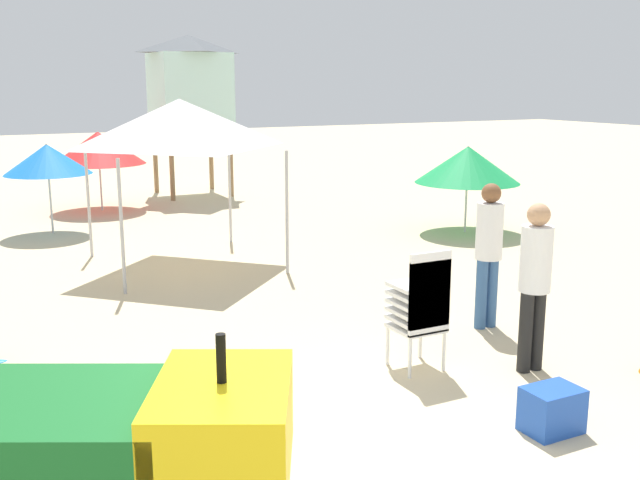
{
  "coord_description": "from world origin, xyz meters",
  "views": [
    {
      "loc": [
        -2.54,
        -4.6,
        2.94
      ],
      "look_at": [
        1.33,
        2.95,
        1.11
      ],
      "focal_mm": 41.39,
      "sensor_mm": 36.0,
      "label": 1
    }
  ],
  "objects_px": {
    "lifeguard_near_left": "(489,245)",
    "beach_umbrella_mid": "(98,148)",
    "popup_canopy": "(180,123)",
    "beach_umbrella_far": "(468,165)",
    "stacked_plastic_chairs": "(422,302)",
    "beach_umbrella_left": "(47,159)",
    "cooler_box": "(552,410)",
    "lifeguard_near_center": "(535,276)",
    "utility_cart": "(90,447)",
    "lifeguard_tower": "(189,80)"
  },
  "relations": [
    {
      "from": "lifeguard_near_left",
      "to": "beach_umbrella_left",
      "type": "height_order",
      "value": "lifeguard_near_left"
    },
    {
      "from": "utility_cart",
      "to": "lifeguard_tower",
      "type": "xyz_separation_m",
      "value": [
        5.23,
        14.53,
        2.2
      ]
    },
    {
      "from": "stacked_plastic_chairs",
      "to": "beach_umbrella_far",
      "type": "distance_m",
      "value": 7.47
    },
    {
      "from": "lifeguard_near_center",
      "to": "beach_umbrella_mid",
      "type": "distance_m",
      "value": 12.16
    },
    {
      "from": "utility_cart",
      "to": "lifeguard_near_left",
      "type": "xyz_separation_m",
      "value": [
        5.09,
        2.46,
        0.24
      ]
    },
    {
      "from": "beach_umbrella_left",
      "to": "lifeguard_tower",
      "type": "bearing_deg",
      "value": 42.42
    },
    {
      "from": "lifeguard_near_left",
      "to": "beach_umbrella_mid",
      "type": "relative_size",
      "value": 0.84
    },
    {
      "from": "lifeguard_tower",
      "to": "lifeguard_near_center",
      "type": "bearing_deg",
      "value": -92.68
    },
    {
      "from": "lifeguard_near_left",
      "to": "beach_umbrella_far",
      "type": "height_order",
      "value": "lifeguard_near_left"
    },
    {
      "from": "lifeguard_near_center",
      "to": "popup_canopy",
      "type": "xyz_separation_m",
      "value": [
        -1.84,
        6.03,
        1.27
      ]
    },
    {
      "from": "utility_cart",
      "to": "lifeguard_near_left",
      "type": "bearing_deg",
      "value": 25.77
    },
    {
      "from": "beach_umbrella_far",
      "to": "cooler_box",
      "type": "distance_m",
      "value": 8.7
    },
    {
      "from": "lifeguard_near_left",
      "to": "beach_umbrella_far",
      "type": "bearing_deg",
      "value": 54.31
    },
    {
      "from": "stacked_plastic_chairs",
      "to": "beach_umbrella_left",
      "type": "height_order",
      "value": "beach_umbrella_left"
    },
    {
      "from": "stacked_plastic_chairs",
      "to": "beach_umbrella_mid",
      "type": "height_order",
      "value": "beach_umbrella_mid"
    },
    {
      "from": "beach_umbrella_mid",
      "to": "beach_umbrella_far",
      "type": "bearing_deg",
      "value": -44.8
    },
    {
      "from": "beach_umbrella_far",
      "to": "lifeguard_near_left",
      "type": "bearing_deg",
      "value": -125.69
    },
    {
      "from": "lifeguard_near_left",
      "to": "cooler_box",
      "type": "xyz_separation_m",
      "value": [
        -1.28,
        -2.43,
        -0.83
      ]
    },
    {
      "from": "utility_cart",
      "to": "lifeguard_near_center",
      "type": "relative_size",
      "value": 1.6
    },
    {
      "from": "utility_cart",
      "to": "popup_canopy",
      "type": "height_order",
      "value": "popup_canopy"
    },
    {
      "from": "lifeguard_near_left",
      "to": "beach_umbrella_left",
      "type": "relative_size",
      "value": 1.01
    },
    {
      "from": "beach_umbrella_left",
      "to": "cooler_box",
      "type": "bearing_deg",
      "value": -76.35
    },
    {
      "from": "utility_cart",
      "to": "stacked_plastic_chairs",
      "type": "bearing_deg",
      "value": 24.91
    },
    {
      "from": "lifeguard_tower",
      "to": "beach_umbrella_mid",
      "type": "distance_m",
      "value": 3.36
    },
    {
      "from": "cooler_box",
      "to": "beach_umbrella_far",
      "type": "bearing_deg",
      "value": 56.79
    },
    {
      "from": "utility_cart",
      "to": "stacked_plastic_chairs",
      "type": "xyz_separation_m",
      "value": [
        3.59,
        1.67,
        -0.04
      ]
    },
    {
      "from": "lifeguard_near_center",
      "to": "cooler_box",
      "type": "distance_m",
      "value": 1.61
    },
    {
      "from": "beach_umbrella_mid",
      "to": "lifeguard_tower",
      "type": "bearing_deg",
      "value": 27.67
    },
    {
      "from": "utility_cart",
      "to": "beach_umbrella_far",
      "type": "xyz_separation_m",
      "value": [
        8.52,
        7.24,
        0.56
      ]
    },
    {
      "from": "lifeguard_near_center",
      "to": "beach_umbrella_far",
      "type": "xyz_separation_m",
      "value": [
        3.92,
        6.08,
        0.33
      ]
    },
    {
      "from": "utility_cart",
      "to": "popup_canopy",
      "type": "distance_m",
      "value": 7.85
    },
    {
      "from": "utility_cart",
      "to": "lifeguard_tower",
      "type": "relative_size",
      "value": 0.69
    },
    {
      "from": "popup_canopy",
      "to": "utility_cart",
      "type": "bearing_deg",
      "value": -111.01
    },
    {
      "from": "lifeguard_near_left",
      "to": "beach_umbrella_far",
      "type": "xyz_separation_m",
      "value": [
        3.44,
        4.78,
        0.32
      ]
    },
    {
      "from": "popup_canopy",
      "to": "cooler_box",
      "type": "bearing_deg",
      "value": -81.76
    },
    {
      "from": "beach_umbrella_left",
      "to": "beach_umbrella_far",
      "type": "relative_size",
      "value": 0.86
    },
    {
      "from": "lifeguard_near_center",
      "to": "lifeguard_tower",
      "type": "distance_m",
      "value": 13.53
    },
    {
      "from": "popup_canopy",
      "to": "beach_umbrella_far",
      "type": "bearing_deg",
      "value": 0.43
    },
    {
      "from": "utility_cart",
      "to": "cooler_box",
      "type": "relative_size",
      "value": 5.88
    },
    {
      "from": "cooler_box",
      "to": "lifeguard_tower",
      "type": "bearing_deg",
      "value": 84.37
    },
    {
      "from": "popup_canopy",
      "to": "lifeguard_tower",
      "type": "height_order",
      "value": "lifeguard_tower"
    },
    {
      "from": "stacked_plastic_chairs",
      "to": "beach_umbrella_far",
      "type": "bearing_deg",
      "value": 48.47
    },
    {
      "from": "utility_cart",
      "to": "lifeguard_tower",
      "type": "distance_m",
      "value": 15.6
    },
    {
      "from": "beach_umbrella_left",
      "to": "stacked_plastic_chairs",
      "type": "bearing_deg",
      "value": -75.28
    },
    {
      "from": "lifeguard_near_left",
      "to": "lifeguard_near_center",
      "type": "relative_size",
      "value": 1.01
    },
    {
      "from": "beach_umbrella_far",
      "to": "beach_umbrella_left",
      "type": "bearing_deg",
      "value": 153.96
    },
    {
      "from": "lifeguard_near_center",
      "to": "beach_umbrella_left",
      "type": "bearing_deg",
      "value": 109.51
    },
    {
      "from": "popup_canopy",
      "to": "beach_umbrella_far",
      "type": "relative_size",
      "value": 1.3
    },
    {
      "from": "lifeguard_near_center",
      "to": "lifeguard_tower",
      "type": "height_order",
      "value": "lifeguard_tower"
    },
    {
      "from": "utility_cart",
      "to": "stacked_plastic_chairs",
      "type": "distance_m",
      "value": 3.95
    }
  ]
}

